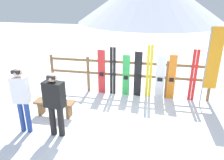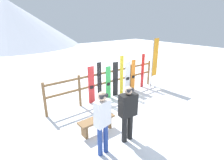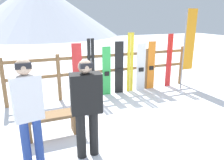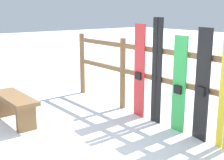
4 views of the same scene
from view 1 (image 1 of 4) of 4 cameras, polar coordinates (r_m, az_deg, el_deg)
The scene contains 14 objects.
ground_plane at distance 5.78m, azimuth 0.64°, elevation -12.50°, with size 40.00×40.00×0.00m, color white.
fence at distance 7.34m, azimuth 3.75°, elevation 1.67°, with size 5.45×0.10×1.26m.
bench at distance 6.39m, azimuth -14.74°, elevation -6.39°, with size 1.12×0.36×0.45m.
person_black at distance 5.26m, azimuth -14.74°, elevation -5.34°, with size 0.50×0.32×1.61m.
person_white at distance 5.62m, azimuth -22.62°, elevation -3.74°, with size 0.42×0.28×1.68m.
snowboard_red at distance 7.43m, azimuth -2.75°, elevation 2.06°, with size 0.26×0.08×1.53m.
ski_pair_black at distance 7.34m, azimuth 0.21°, elevation 2.31°, with size 0.20×0.02×1.64m.
snowboard_green at distance 7.31m, azimuth 3.69°, elevation 1.16°, with size 0.24×0.06×1.40m.
snowboard_black_stripe at distance 7.25m, azimuth 6.76°, elevation 1.41°, with size 0.25×0.09×1.53m.
ski_pair_yellow at distance 7.20m, azimuth 9.67°, elevation 2.12°, with size 0.20×0.02×1.77m.
snowboard_white at distance 7.25m, azimuth 12.46°, elevation 0.69°, with size 0.29×0.06×1.45m.
snowboard_orange at distance 7.27m, azimuth 15.31°, elevation 0.63°, with size 0.25×0.06×1.49m.
ski_pair_red at distance 7.32m, azimuth 20.51°, elevation 1.04°, with size 0.20×0.02×1.69m.
rental_flag at distance 6.86m, azimuth 24.51°, elevation 4.21°, with size 0.40×0.04×2.43m.
Camera 1 is at (0.87, -4.71, 3.23)m, focal length 35.00 mm.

